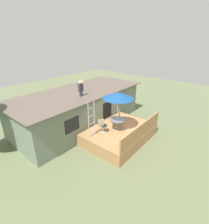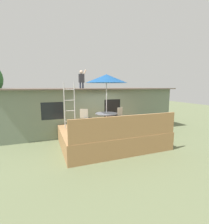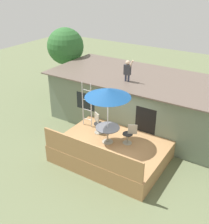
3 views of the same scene
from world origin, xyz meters
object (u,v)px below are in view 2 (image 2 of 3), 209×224
(patio_table, at_px, (106,117))
(patio_umbrella, at_px, (106,79))
(person_figure, at_px, (82,78))
(patio_chair_left, at_px, (87,119))
(patio_chair_right, at_px, (118,117))
(step_ladder, at_px, (70,106))

(patio_table, relative_size, patio_umbrella, 0.41)
(person_figure, bearing_deg, patio_table, -78.76)
(patio_table, height_order, patio_umbrella, patio_umbrella)
(patio_umbrella, distance_m, person_figure, 2.72)
(patio_chair_left, xyz_separation_m, patio_chair_right, (1.67, -0.08, 0.00))
(patio_table, distance_m, step_ladder, 1.83)
(step_ladder, distance_m, person_figure, 2.61)
(patio_table, bearing_deg, patio_umbrella, 172.87)
(patio_chair_left, distance_m, patio_chair_right, 1.67)
(patio_chair_right, bearing_deg, person_figure, -85.55)
(patio_chair_right, bearing_deg, patio_umbrella, 0.00)
(step_ladder, relative_size, person_figure, 1.98)
(patio_table, distance_m, patio_chair_right, 0.94)
(step_ladder, relative_size, patio_chair_left, 2.39)
(patio_umbrella, relative_size, step_ladder, 1.15)
(patio_umbrella, relative_size, person_figure, 2.29)
(patio_table, relative_size, patio_chair_left, 1.13)
(patio_umbrella, xyz_separation_m, patio_chair_right, (0.83, 0.42, -1.89))
(patio_umbrella, bearing_deg, patio_chair_right, 26.88)
(person_figure, bearing_deg, step_ladder, -118.83)
(step_ladder, height_order, patio_chair_right, step_ladder)
(patio_umbrella, xyz_separation_m, patio_chair_left, (-0.83, 0.51, -1.89))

